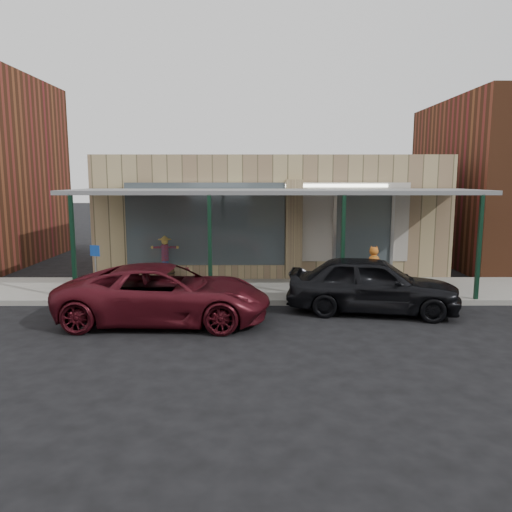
{
  "coord_description": "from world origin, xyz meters",
  "views": [
    {
      "loc": [
        -0.59,
        -11.21,
        3.43
      ],
      "look_at": [
        -0.55,
        2.6,
        1.28
      ],
      "focal_mm": 35.0,
      "sensor_mm": 36.0,
      "label": 1
    }
  ],
  "objects_px": {
    "handicap_sign": "(95,264)",
    "car_maroon": "(165,294)",
    "barrel_pumpkin": "(130,282)",
    "barrel_scarecrow": "(165,266)",
    "parked_sedan": "(372,284)"
  },
  "relations": [
    {
      "from": "car_maroon",
      "to": "handicap_sign",
      "type": "bearing_deg",
      "value": 51.08
    },
    {
      "from": "barrel_scarecrow",
      "to": "barrel_pumpkin",
      "type": "height_order",
      "value": "barrel_scarecrow"
    },
    {
      "from": "barrel_scarecrow",
      "to": "parked_sedan",
      "type": "height_order",
      "value": "barrel_scarecrow"
    },
    {
      "from": "handicap_sign",
      "to": "barrel_pumpkin",
      "type": "bearing_deg",
      "value": 67.88
    },
    {
      "from": "handicap_sign",
      "to": "car_maroon",
      "type": "height_order",
      "value": "handicap_sign"
    },
    {
      "from": "handicap_sign",
      "to": "barrel_scarecrow",
      "type": "bearing_deg",
      "value": 73.83
    },
    {
      "from": "parked_sedan",
      "to": "car_maroon",
      "type": "xyz_separation_m",
      "value": [
        -5.17,
        -0.89,
        -0.04
      ]
    },
    {
      "from": "barrel_scarecrow",
      "to": "parked_sedan",
      "type": "relative_size",
      "value": 0.33
    },
    {
      "from": "barrel_scarecrow",
      "to": "handicap_sign",
      "type": "height_order",
      "value": "barrel_scarecrow"
    },
    {
      "from": "handicap_sign",
      "to": "parked_sedan",
      "type": "bearing_deg",
      "value": 11.2
    },
    {
      "from": "barrel_pumpkin",
      "to": "parked_sedan",
      "type": "distance_m",
      "value": 6.98
    },
    {
      "from": "barrel_scarecrow",
      "to": "barrel_pumpkin",
      "type": "xyz_separation_m",
      "value": [
        -0.82,
        -1.34,
        -0.25
      ]
    },
    {
      "from": "parked_sedan",
      "to": "car_maroon",
      "type": "distance_m",
      "value": 5.24
    },
    {
      "from": "barrel_pumpkin",
      "to": "handicap_sign",
      "type": "bearing_deg",
      "value": -131.4
    },
    {
      "from": "barrel_scarecrow",
      "to": "car_maroon",
      "type": "relative_size",
      "value": 0.3
    }
  ]
}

